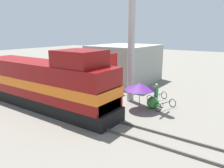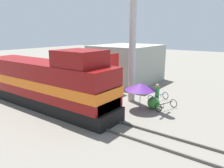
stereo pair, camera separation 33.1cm
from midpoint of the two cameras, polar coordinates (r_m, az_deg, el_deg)
name	(u,v)px [view 2 (the right image)]	position (r m, az deg, el deg)	size (l,w,h in m)	color
ground_plane	(89,119)	(15.31, -5.35, -9.19)	(120.00, 120.00, 0.00)	slate
rail_near	(82,122)	(14.80, -7.23, -9.76)	(0.08, 37.92, 0.15)	#4C4742
rail_far	(96,115)	(15.78, -3.61, -8.15)	(0.08, 37.92, 0.15)	#4C4742
locomotive	(47,83)	(17.80, -16.08, 0.27)	(2.89, 13.73, 4.72)	black
utility_pole	(133,30)	(18.26, 5.95, 13.81)	(1.80, 0.58, 11.95)	#B2B2AD
vendor_umbrella	(140,87)	(16.70, 7.99, -0.69)	(2.36, 2.36, 2.10)	#4C4C4C
billboard_sign	(113,64)	(20.61, 0.77, 5.12)	(1.77, 0.12, 3.89)	#595959
shrub_cluster	(154,103)	(17.41, 11.33, -4.87)	(0.95, 0.95, 0.95)	#388C38
person_bystander	(157,94)	(18.04, 12.22, -2.50)	(0.34, 0.34, 1.84)	#2D3347
bicycle	(158,97)	(19.43, 12.46, -3.37)	(1.98, 1.25, 0.67)	black
bicycle_spare	(166,105)	(17.47, 14.51, -5.42)	(1.89, 1.20, 0.68)	black
building_block_distant	(127,64)	(26.19, 4.26, 5.35)	(7.51, 6.51, 4.34)	#999E93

